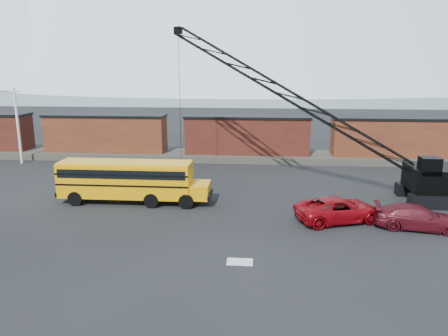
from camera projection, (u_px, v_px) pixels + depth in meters
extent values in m
plane|color=black|center=(235.00, 234.00, 27.38)|extent=(160.00, 160.00, 0.00)
cube|color=silver|center=(260.00, 62.00, 354.07)|extent=(800.00, 80.00, 24.00)
cube|color=#4A453D|center=(247.00, 156.00, 48.61)|extent=(120.00, 5.00, 0.70)
cube|color=black|center=(8.00, 147.00, 50.75)|extent=(2.20, 2.40, 0.60)
cube|color=#4A1E15|center=(106.00, 133.00, 49.38)|extent=(13.50, 2.90, 4.00)
cube|color=black|center=(105.00, 115.00, 48.91)|extent=(13.70, 3.10, 0.25)
cube|color=black|center=(71.00, 148.00, 50.12)|extent=(2.20, 2.40, 0.60)
cube|color=black|center=(143.00, 149.00, 49.43)|extent=(2.20, 2.40, 0.60)
cube|color=#521C17|center=(247.00, 135.00, 48.07)|extent=(13.50, 2.90, 4.00)
cube|color=black|center=(247.00, 117.00, 47.59)|extent=(13.70, 3.10, 0.25)
cube|color=black|center=(209.00, 150.00, 48.81)|extent=(2.20, 2.40, 0.60)
cube|color=black|center=(285.00, 151.00, 48.12)|extent=(2.20, 2.40, 0.60)
cube|color=#4A1E15|center=(396.00, 137.00, 46.75)|extent=(13.50, 2.90, 4.00)
cube|color=black|center=(398.00, 118.00, 46.27)|extent=(13.70, 3.10, 0.25)
cube|color=black|center=(355.00, 152.00, 47.49)|extent=(2.20, 2.40, 0.60)
cube|color=black|center=(435.00, 154.00, 46.80)|extent=(2.20, 2.40, 0.60)
cylinder|color=silver|center=(18.00, 126.00, 45.86)|extent=(0.24, 0.24, 8.00)
cube|color=silver|center=(14.00, 91.00, 45.02)|extent=(1.40, 0.12, 0.12)
cube|color=silver|center=(240.00, 262.00, 23.46)|extent=(1.40, 0.90, 0.02)
cube|color=orange|center=(126.00, 180.00, 33.20)|extent=(10.00, 2.50, 2.50)
cube|color=orange|center=(199.00, 190.00, 32.90)|extent=(1.60, 2.30, 1.10)
cube|color=orange|center=(125.00, 163.00, 32.90)|extent=(10.00, 2.30, 0.18)
cube|color=black|center=(120.00, 175.00, 31.82)|extent=(9.60, 0.05, 0.65)
cube|color=black|center=(130.00, 167.00, 34.26)|extent=(9.60, 0.05, 0.65)
cube|color=black|center=(210.00, 194.00, 32.90)|extent=(0.15, 2.45, 0.35)
cube|color=black|center=(63.00, 191.00, 33.85)|extent=(0.15, 2.50, 0.35)
cylinder|color=black|center=(75.00, 199.00, 32.67)|extent=(1.10, 0.35, 1.10)
cylinder|color=black|center=(87.00, 190.00, 34.90)|extent=(1.10, 0.35, 1.10)
cylinder|color=black|center=(151.00, 201.00, 32.20)|extent=(1.10, 0.35, 1.10)
cylinder|color=black|center=(158.00, 192.00, 34.43)|extent=(1.10, 0.35, 1.10)
cylinder|color=black|center=(186.00, 201.00, 31.98)|extent=(1.10, 0.35, 1.10)
cylinder|color=black|center=(191.00, 193.00, 34.21)|extent=(1.10, 0.35, 1.10)
imported|color=maroon|center=(339.00, 210.00, 29.39)|extent=(6.45, 4.45, 1.64)
imported|color=#500E17|center=(417.00, 217.00, 28.05)|extent=(5.61, 2.99, 1.55)
cube|color=black|center=(448.00, 202.00, 32.02)|extent=(5.50, 1.00, 1.00)
cube|color=black|center=(431.00, 190.00, 35.12)|extent=(5.50, 1.00, 1.00)
cube|color=black|center=(441.00, 178.00, 33.24)|extent=(4.80, 3.60, 1.80)
cube|color=black|center=(430.00, 166.00, 31.91)|extent=(1.40, 1.20, 1.30)
cube|color=black|center=(432.00, 168.00, 31.38)|extent=(1.20, 0.06, 0.90)
cube|color=black|center=(178.00, 30.00, 36.80)|extent=(0.70, 0.50, 0.60)
cylinder|color=black|center=(180.00, 108.00, 38.32)|extent=(0.04, 0.04, 12.82)
cube|color=black|center=(182.00, 177.00, 39.77)|extent=(0.25, 0.25, 0.50)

